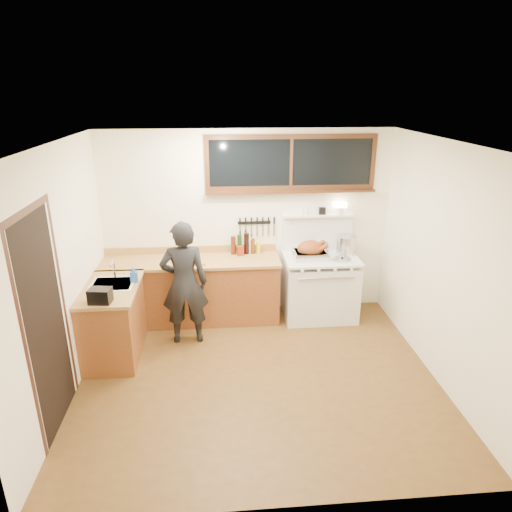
{
  "coord_description": "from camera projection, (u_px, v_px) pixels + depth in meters",
  "views": [
    {
      "loc": [
        -0.4,
        -4.39,
        3.1
      ],
      "look_at": [
        0.05,
        0.85,
        1.15
      ],
      "focal_mm": 32.0,
      "sensor_mm": 36.0,
      "label": 1
    }
  ],
  "objects": [
    {
      "name": "vintage_stove",
      "position": [
        320.0,
        286.0,
        6.45
      ],
      "size": [
        1.02,
        0.74,
        1.59
      ],
      "color": "white",
      "rests_on": "ground"
    },
    {
      "name": "back_window",
      "position": [
        291.0,
        169.0,
        6.15
      ],
      "size": [
        2.32,
        0.13,
        0.77
      ],
      "color": "black",
      "rests_on": "room_shell"
    },
    {
      "name": "counter_back",
      "position": [
        192.0,
        290.0,
        6.35
      ],
      "size": [
        2.44,
        0.64,
        1.0
      ],
      "color": "brown",
      "rests_on": "ground"
    },
    {
      "name": "coffee_tin",
      "position": [
        240.0,
        251.0,
        6.33
      ],
      "size": [
        0.1,
        0.08,
        0.14
      ],
      "color": "maroon",
      "rests_on": "counter_back"
    },
    {
      "name": "cutting_board",
      "position": [
        192.0,
        259.0,
        6.08
      ],
      "size": [
        0.38,
        0.29,
        0.13
      ],
      "color": "#AE8145",
      "rests_on": "counter_back"
    },
    {
      "name": "saucepan",
      "position": [
        321.0,
        245.0,
        6.55
      ],
      "size": [
        0.21,
        0.31,
        0.14
      ],
      "color": "silver",
      "rests_on": "vintage_stove"
    },
    {
      "name": "man",
      "position": [
        184.0,
        283.0,
        5.68
      ],
      "size": [
        0.6,
        0.41,
        1.61
      ],
      "color": "black",
      "rests_on": "ground"
    },
    {
      "name": "counter_left",
      "position": [
        113.0,
        321.0,
        5.5
      ],
      "size": [
        0.64,
        1.09,
        0.9
      ],
      "color": "brown",
      "rests_on": "ground"
    },
    {
      "name": "soap_bottle",
      "position": [
        134.0,
        274.0,
        5.46
      ],
      "size": [
        0.1,
        0.1,
        0.19
      ],
      "color": "#2255AB",
      "rests_on": "counter_left"
    },
    {
      "name": "roast_turkey",
      "position": [
        311.0,
        251.0,
        6.22
      ],
      "size": [
        0.5,
        0.35,
        0.25
      ],
      "color": "silver",
      "rests_on": "vintage_stove"
    },
    {
      "name": "knife_strip",
      "position": [
        256.0,
        223.0,
        6.38
      ],
      "size": [
        0.52,
        0.03,
        0.28
      ],
      "color": "black",
      "rests_on": "room_shell"
    },
    {
      "name": "bottle_cluster",
      "position": [
        244.0,
        245.0,
        6.37
      ],
      "size": [
        0.42,
        0.07,
        0.3
      ],
      "color": "black",
      "rests_on": "counter_back"
    },
    {
      "name": "room_shell",
      "position": [
        258.0,
        239.0,
        4.64
      ],
      "size": [
        4.1,
        3.6,
        2.65
      ],
      "color": "white",
      "rests_on": "ground"
    },
    {
      "name": "ground_plane",
      "position": [
        258.0,
        377.0,
        5.21
      ],
      "size": [
        4.0,
        3.5,
        0.02
      ],
      "primitive_type": "cube",
      "color": "#533616"
    },
    {
      "name": "sink_unit",
      "position": [
        113.0,
        288.0,
        5.44
      ],
      "size": [
        0.5,
        0.45,
        0.37
      ],
      "color": "white",
      "rests_on": "counter_left"
    },
    {
      "name": "pot_lid",
      "position": [
        342.0,
        259.0,
        6.18
      ],
      "size": [
        0.25,
        0.25,
        0.04
      ],
      "color": "silver",
      "rests_on": "vintage_stove"
    },
    {
      "name": "stockpot",
      "position": [
        346.0,
        245.0,
        6.39
      ],
      "size": [
        0.31,
        0.31,
        0.25
      ],
      "color": "silver",
      "rests_on": "vintage_stove"
    },
    {
      "name": "left_doorway",
      "position": [
        47.0,
        322.0,
        4.16
      ],
      "size": [
        0.02,
        1.04,
        2.17
      ],
      "color": "black",
      "rests_on": "ground"
    },
    {
      "name": "toaster",
      "position": [
        100.0,
        296.0,
        4.93
      ],
      "size": [
        0.25,
        0.19,
        0.16
      ],
      "color": "black",
      "rests_on": "counter_left"
    },
    {
      "name": "pitcher",
      "position": [
        249.0,
        246.0,
        6.44
      ],
      "size": [
        0.1,
        0.1,
        0.18
      ],
      "color": "white",
      "rests_on": "counter_back"
    }
  ]
}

